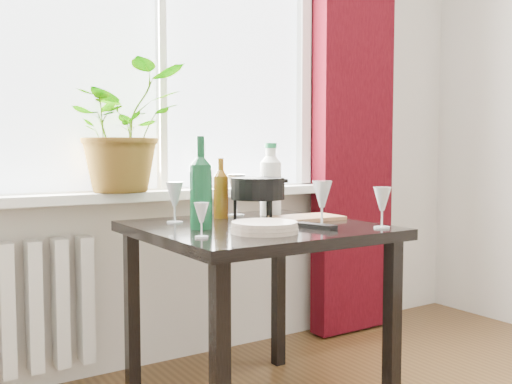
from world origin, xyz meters
TOP-DOWN VIEW (x-y plane):
  - window at (0.00, 2.22)m, footprint 1.72×0.08m
  - windowsill at (0.00, 2.15)m, footprint 1.72×0.20m
  - curtain at (1.12, 2.12)m, footprint 0.50×0.12m
  - table at (0.10, 1.55)m, footprint 0.85×0.85m
  - potted_plant at (-0.22, 2.12)m, footprint 0.55×0.50m
  - wine_bottle_left at (-0.13, 1.56)m, footprint 0.10×0.10m
  - wine_bottle_right at (-0.03, 1.74)m, footprint 0.10×0.10m
  - bottle_amber at (0.10, 1.82)m, footprint 0.07×0.07m
  - cleaning_bottle at (0.34, 1.80)m, footprint 0.11×0.11m
  - wineglass_front_right at (0.27, 1.36)m, footprint 0.10×0.10m
  - wineglass_far_right at (0.43, 1.22)m, footprint 0.08×0.08m
  - wineglass_back_center at (0.20, 1.86)m, footprint 0.09×0.09m
  - wineglass_back_left at (-0.14, 1.77)m, footprint 0.08×0.08m
  - wineglass_front_left at (-0.23, 1.36)m, footprint 0.06×0.06m
  - plate_stack at (0.01, 1.35)m, footprint 0.25×0.25m
  - fondue_pot at (0.21, 1.70)m, footprint 0.32×0.29m
  - tv_remote at (0.23, 1.34)m, footprint 0.09×0.17m
  - cutting_board at (0.37, 1.58)m, footprint 0.28×0.19m

SIDE VIEW (x-z plane):
  - table at x=0.10m, z-range 0.28..1.02m
  - cutting_board at x=0.37m, z-range 0.74..0.75m
  - tv_remote at x=0.23m, z-range 0.74..0.76m
  - plate_stack at x=0.01m, z-range 0.74..0.78m
  - wineglass_front_left at x=-0.23m, z-range 0.74..0.86m
  - wineglass_far_right at x=0.43m, z-range 0.74..0.90m
  - wineglass_back_left at x=-0.14m, z-range 0.74..0.91m
  - windowsill at x=0.00m, z-range 0.80..0.84m
  - fondue_pot at x=0.21m, z-range 0.74..0.91m
  - wineglass_front_right at x=0.27m, z-range 0.74..0.92m
  - wineglass_back_center at x=0.20m, z-range 0.74..0.93m
  - bottle_amber at x=0.10m, z-range 0.74..1.00m
  - wine_bottle_right at x=-0.03m, z-range 0.74..1.07m
  - cleaning_bottle at x=0.34m, z-range 0.74..1.07m
  - wine_bottle_left at x=-0.13m, z-range 0.74..1.08m
  - potted_plant at x=-0.22m, z-range 0.84..1.40m
  - curtain at x=1.12m, z-range 0.01..2.58m
  - window at x=0.00m, z-range 0.79..2.41m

